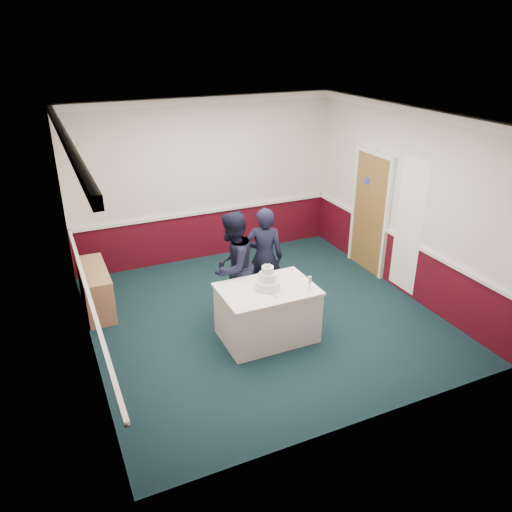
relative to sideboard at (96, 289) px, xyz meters
name	(u,v)px	position (x,y,z in m)	size (l,w,h in m)	color
ground	(263,316)	(2.28, -1.28, -0.35)	(5.00, 5.00, 0.00)	#13292F
room_shell	(251,182)	(2.36, -0.67, 1.62)	(5.00, 5.00, 3.00)	silver
sideboard	(96,289)	(0.00, 0.00, 0.00)	(0.41, 1.20, 0.70)	tan
cake_table	(267,312)	(2.10, -1.80, 0.05)	(1.32, 0.92, 0.79)	white
wedding_cake	(268,281)	(2.10, -1.80, 0.55)	(0.35, 0.35, 0.36)	white
cake_knife	(272,295)	(2.07, -2.00, 0.44)	(0.01, 0.22, 0.01)	silver
champagne_flute	(310,281)	(2.60, -2.08, 0.58)	(0.05, 0.05, 0.21)	silver
person_man	(233,267)	(1.87, -1.07, 0.49)	(0.82, 0.64, 1.69)	black
person_woman	(264,257)	(2.47, -0.89, 0.46)	(0.59, 0.39, 1.62)	black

